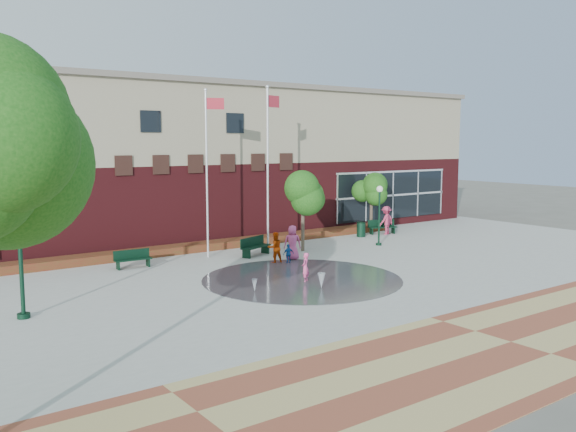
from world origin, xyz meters
TOP-DOWN VIEW (x-y plane):
  - ground at (0.00, 0.00)m, footprint 120.00×120.00m
  - plaza_concrete at (0.00, 4.00)m, footprint 46.00×18.00m
  - paver_band at (0.00, -7.00)m, footprint 46.00×6.00m
  - splash_pad at (0.00, 3.00)m, footprint 8.40×8.40m
  - library_building at (0.00, 17.48)m, footprint 44.40×10.40m
  - flower_bed at (0.00, 11.60)m, footprint 26.00×1.20m
  - flagpole_left at (-0.81, 9.62)m, footprint 0.91×0.44m
  - flagpole_right at (2.34, 8.95)m, footprint 1.02×0.39m
  - lamp_left at (-10.85, 3.83)m, footprint 0.46×0.46m
  - lamp_right at (8.57, 7.18)m, footprint 0.35×0.35m
  - bench_left at (-4.89, 9.35)m, footprint 1.71×0.55m
  - bench_mid at (1.31, 8.60)m, footprint 1.99×1.17m
  - bench_right at (11.74, 10.10)m, footprint 1.84×1.09m
  - trash_can at (9.86, 10.02)m, footprint 0.56×0.56m
  - tree_mid at (4.08, 8.28)m, footprint 2.57×2.57m
  - tree_small_right at (11.66, 11.03)m, footprint 2.10×2.10m
  - water_jet_a at (-0.41, 1.20)m, footprint 0.31×0.31m
  - water_jet_b at (-2.84, 2.28)m, footprint 0.22×0.22m
  - child_splash at (-0.19, 2.53)m, footprint 0.54×0.51m
  - adult_red at (1.07, 6.53)m, footprint 0.83×0.71m
  - adult_pink at (2.20, 6.66)m, footprint 1.00×0.90m
  - child_blue at (1.50, 6.02)m, footprint 0.58×0.32m
  - person_bench at (11.83, 9.85)m, footprint 1.21×0.78m

SIDE VIEW (x-z plane):
  - ground at x=0.00m, z-range 0.00..0.00m
  - flower_bed at x=0.00m, z-range -0.20..0.20m
  - water_jet_a at x=-0.41m, z-range -0.30..0.30m
  - water_jet_b at x=-2.84m, z-range -0.25..0.25m
  - plaza_concrete at x=0.00m, z-range 0.00..0.01m
  - paver_band at x=0.00m, z-range 0.00..0.01m
  - splash_pad at x=0.00m, z-range 0.00..0.01m
  - bench_left at x=-4.89m, z-range -0.15..0.70m
  - bench_right at x=11.74m, z-range -0.16..0.74m
  - bench_mid at x=1.31m, z-range -0.17..0.80m
  - trash_can at x=9.86m, z-range 0.01..0.93m
  - child_blue at x=1.50m, z-range 0.00..0.94m
  - child_splash at x=-0.19m, z-range 0.00..1.23m
  - adult_red at x=1.07m, z-range 0.00..1.50m
  - adult_pink at x=2.20m, z-range 0.00..1.72m
  - person_bench at x=11.83m, z-range 0.00..1.78m
  - lamp_right at x=8.57m, z-range 0.41..3.75m
  - tree_small_right at x=11.66m, z-range 0.83..4.41m
  - lamp_left at x=-10.85m, z-range 0.53..4.87m
  - tree_mid at x=4.08m, z-range 0.99..5.33m
  - library_building at x=0.00m, z-range 0.04..9.24m
  - flagpole_left at x=-0.81m, z-range 0.47..8.82m
  - flagpole_right at x=2.34m, z-range 0.51..9.12m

